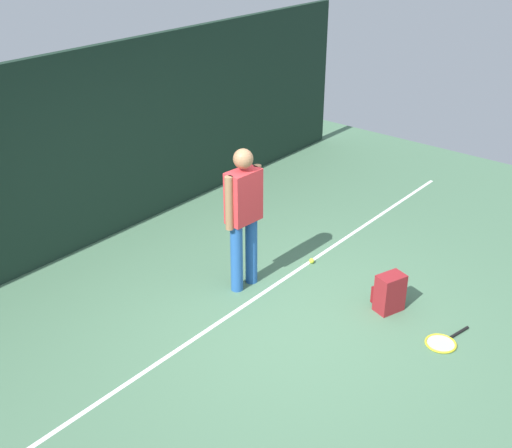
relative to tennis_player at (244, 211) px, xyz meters
The scene contains 7 objects.
ground_plane 1.24m from the tennis_player, 105.03° to the right, with size 12.00×12.00×0.00m, color #4C7556.
back_fence 2.28m from the tennis_player, 95.08° to the left, with size 10.00×0.10×2.50m, color #192D23.
court_line 1.02m from the tennis_player, 125.91° to the right, with size 9.00×0.05×0.00m, color white.
tennis_player is the anchor object (origin of this frame).
tennis_racket 2.52m from the tennis_player, 78.52° to the right, with size 0.64×0.39×0.03m.
backpack 1.83m from the tennis_player, 67.23° to the right, with size 0.35×0.35×0.44m.
tennis_ball_near_player 1.35m from the tennis_player, 18.55° to the right, with size 0.07×0.07×0.07m, color #CCE033.
Camera 1 is at (-4.66, -3.49, 4.09)m, focal length 45.33 mm.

